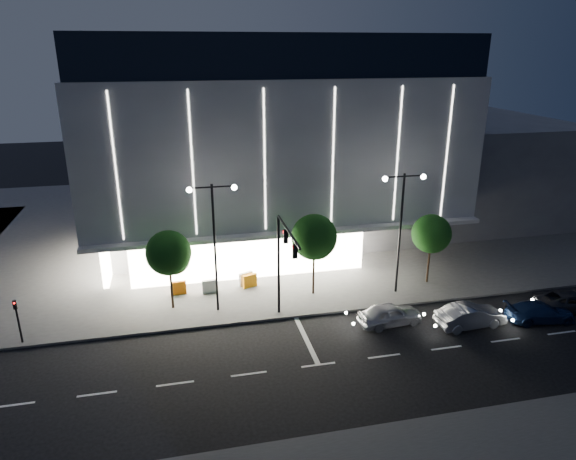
% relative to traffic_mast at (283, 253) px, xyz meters
% --- Properties ---
extents(ground, '(160.00, 160.00, 0.00)m').
position_rel_traffic_mast_xyz_m(ground, '(-1.00, -3.34, -5.03)').
color(ground, black).
rests_on(ground, ground).
extents(sidewalk_museum, '(70.00, 40.00, 0.15)m').
position_rel_traffic_mast_xyz_m(sidewalk_museum, '(4.00, 20.66, -4.95)').
color(sidewalk_museum, '#474747').
rests_on(sidewalk_museum, ground).
extents(museum, '(30.00, 25.80, 18.00)m').
position_rel_traffic_mast_xyz_m(museum, '(1.98, 18.97, 4.25)').
color(museum, '#4C4C51').
rests_on(museum, ground).
extents(annex_building, '(16.00, 20.00, 10.00)m').
position_rel_traffic_mast_xyz_m(annex_building, '(25.00, 20.66, -0.03)').
color(annex_building, '#4C4C51').
rests_on(annex_building, ground).
extents(traffic_mast, '(0.33, 5.89, 7.07)m').
position_rel_traffic_mast_xyz_m(traffic_mast, '(0.00, 0.00, 0.00)').
color(traffic_mast, black).
rests_on(traffic_mast, ground).
extents(street_lamp_west, '(3.16, 0.36, 9.00)m').
position_rel_traffic_mast_xyz_m(street_lamp_west, '(-4.00, 2.66, 0.93)').
color(street_lamp_west, black).
rests_on(street_lamp_west, ground).
extents(street_lamp_east, '(3.16, 0.36, 9.00)m').
position_rel_traffic_mast_xyz_m(street_lamp_east, '(9.00, 2.66, 0.93)').
color(street_lamp_east, black).
rests_on(street_lamp_east, ground).
extents(ped_signal_far, '(0.22, 0.24, 3.00)m').
position_rel_traffic_mast_xyz_m(ped_signal_far, '(-16.00, 1.16, -3.14)').
color(ped_signal_far, black).
rests_on(ped_signal_far, ground).
extents(tree_left, '(3.02, 3.02, 5.72)m').
position_rel_traffic_mast_xyz_m(tree_left, '(-6.97, 3.68, -0.99)').
color(tree_left, black).
rests_on(tree_left, ground).
extents(tree_mid, '(3.25, 3.25, 6.15)m').
position_rel_traffic_mast_xyz_m(tree_mid, '(3.03, 3.68, -0.69)').
color(tree_mid, black).
rests_on(tree_mid, ground).
extents(tree_right, '(2.91, 2.91, 5.51)m').
position_rel_traffic_mast_xyz_m(tree_right, '(12.03, 3.68, -1.14)').
color(tree_right, black).
rests_on(tree_right, ground).
extents(car_lead, '(4.37, 2.12, 1.44)m').
position_rel_traffic_mast_xyz_m(car_lead, '(6.77, -1.44, -4.31)').
color(car_lead, '#B6B8BF').
rests_on(car_lead, ground).
extents(car_second, '(4.63, 1.84, 1.50)m').
position_rel_traffic_mast_xyz_m(car_second, '(11.72, -2.82, -4.28)').
color(car_second, '#B4B6BC').
rests_on(car_second, ground).
extents(car_third, '(4.68, 2.35, 1.30)m').
position_rel_traffic_mast_xyz_m(car_third, '(16.59, -3.19, -4.38)').
color(car_third, navy).
rests_on(car_third, ground).
extents(car_fourth, '(4.92, 2.66, 1.31)m').
position_rel_traffic_mast_xyz_m(car_fourth, '(19.65, -2.31, -4.37)').
color(car_fourth, '#2C2B30').
rests_on(car_fourth, ground).
extents(barrier_a, '(1.11, 0.31, 1.00)m').
position_rel_traffic_mast_xyz_m(barrier_a, '(-6.55, 5.64, -4.38)').
color(barrier_a, orange).
rests_on(barrier_a, sidewalk_museum).
extents(barrier_b, '(1.11, 0.33, 1.00)m').
position_rel_traffic_mast_xyz_m(barrier_b, '(-4.34, 5.37, -4.38)').
color(barrier_b, silver).
rests_on(barrier_b, sidewalk_museum).
extents(barrier_c, '(1.12, 0.61, 1.00)m').
position_rel_traffic_mast_xyz_m(barrier_c, '(-1.34, 5.70, -4.38)').
color(barrier_c, orange).
rests_on(barrier_c, sidewalk_museum).
extents(barrier_d, '(1.11, 0.67, 1.00)m').
position_rel_traffic_mast_xyz_m(barrier_d, '(-1.58, 6.15, -4.38)').
color(barrier_d, '#B9B9B9').
rests_on(barrier_d, sidewalk_museum).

